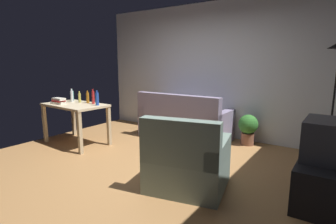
{
  "coord_description": "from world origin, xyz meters",
  "views": [
    {
      "loc": [
        2.4,
        -2.88,
        1.53
      ],
      "look_at": [
        0.1,
        0.5,
        0.75
      ],
      "focal_mm": 28.29,
      "sensor_mm": 36.0,
      "label": 1
    }
  ],
  "objects_px": {
    "bottle_tall": "(72,95)",
    "book_stack": "(59,101)",
    "tv": "(325,140)",
    "bottle_blue": "(97,99)",
    "potted_plant": "(248,127)",
    "bottle_clear": "(72,96)",
    "bottle_squat": "(80,98)",
    "bottle_amber": "(88,98)",
    "desk": "(75,110)",
    "couch": "(183,123)",
    "bottle_red": "(93,97)",
    "tv_stand": "(320,179)",
    "armchair": "(187,163)"
  },
  "relations": [
    {
      "from": "tv_stand",
      "to": "potted_plant",
      "type": "xyz_separation_m",
      "value": [
        -1.3,
        1.55,
        0.09
      ]
    },
    {
      "from": "bottle_amber",
      "to": "bottle_blue",
      "type": "distance_m",
      "value": 0.38
    },
    {
      "from": "potted_plant",
      "to": "bottle_amber",
      "type": "relative_size",
      "value": 2.42
    },
    {
      "from": "couch",
      "to": "bottle_tall",
      "type": "relative_size",
      "value": 7.71
    },
    {
      "from": "bottle_clear",
      "to": "bottle_squat",
      "type": "xyz_separation_m",
      "value": [
        0.18,
        0.04,
        -0.02
      ]
    },
    {
      "from": "bottle_tall",
      "to": "book_stack",
      "type": "bearing_deg",
      "value": -67.58
    },
    {
      "from": "tv",
      "to": "bottle_tall",
      "type": "xyz_separation_m",
      "value": [
        -4.43,
        0.06,
        0.16
      ]
    },
    {
      "from": "tv",
      "to": "desk",
      "type": "relative_size",
      "value": 0.49
    },
    {
      "from": "bottle_red",
      "to": "bottle_blue",
      "type": "distance_m",
      "value": 0.22
    },
    {
      "from": "potted_plant",
      "to": "bottle_squat",
      "type": "relative_size",
      "value": 2.62
    },
    {
      "from": "couch",
      "to": "book_stack",
      "type": "xyz_separation_m",
      "value": [
        -1.74,
        -1.6,
        0.51
      ]
    },
    {
      "from": "tv_stand",
      "to": "book_stack",
      "type": "relative_size",
      "value": 4.04
    },
    {
      "from": "desk",
      "to": "potted_plant",
      "type": "bearing_deg",
      "value": 36.04
    },
    {
      "from": "potted_plant",
      "to": "bottle_amber",
      "type": "height_order",
      "value": "bottle_amber"
    },
    {
      "from": "tv",
      "to": "bottle_squat",
      "type": "distance_m",
      "value": 4.09
    },
    {
      "from": "book_stack",
      "to": "desk",
      "type": "bearing_deg",
      "value": 31.87
    },
    {
      "from": "bottle_tall",
      "to": "tv_stand",
      "type": "bearing_deg",
      "value": -0.73
    },
    {
      "from": "bottle_tall",
      "to": "book_stack",
      "type": "xyz_separation_m",
      "value": [
        0.17,
        -0.42,
        -0.05
      ]
    },
    {
      "from": "tv_stand",
      "to": "bottle_blue",
      "type": "distance_m",
      "value": 3.58
    },
    {
      "from": "bottle_tall",
      "to": "bottle_amber",
      "type": "height_order",
      "value": "bottle_amber"
    },
    {
      "from": "tv",
      "to": "armchair",
      "type": "height_order",
      "value": "same"
    },
    {
      "from": "tv_stand",
      "to": "potted_plant",
      "type": "bearing_deg",
      "value": 40.09
    },
    {
      "from": "bottle_squat",
      "to": "bottle_amber",
      "type": "xyz_separation_m",
      "value": [
        0.18,
        0.04,
        0.01
      ]
    },
    {
      "from": "tv_stand",
      "to": "tv",
      "type": "distance_m",
      "value": 0.46
    },
    {
      "from": "desk",
      "to": "book_stack",
      "type": "height_order",
      "value": "book_stack"
    },
    {
      "from": "bottle_tall",
      "to": "bottle_amber",
      "type": "xyz_separation_m",
      "value": [
        0.53,
        -0.04,
        0.0
      ]
    },
    {
      "from": "armchair",
      "to": "bottle_amber",
      "type": "bearing_deg",
      "value": -26.42
    },
    {
      "from": "desk",
      "to": "potted_plant",
      "type": "distance_m",
      "value": 3.23
    },
    {
      "from": "tv_stand",
      "to": "bottle_clear",
      "type": "height_order",
      "value": "bottle_clear"
    },
    {
      "from": "couch",
      "to": "bottle_tall",
      "type": "xyz_separation_m",
      "value": [
        -1.91,
        -1.18,
        0.55
      ]
    },
    {
      "from": "tv",
      "to": "armchair",
      "type": "xyz_separation_m",
      "value": [
        -1.37,
        -0.6,
        -0.38
      ]
    },
    {
      "from": "tv_stand",
      "to": "bottle_blue",
      "type": "bearing_deg",
      "value": 91.27
    },
    {
      "from": "bottle_blue",
      "to": "potted_plant",
      "type": "bearing_deg",
      "value": 36.24
    },
    {
      "from": "bottle_squat",
      "to": "book_stack",
      "type": "bearing_deg",
      "value": -117.0
    },
    {
      "from": "tv",
      "to": "bottle_squat",
      "type": "bearing_deg",
      "value": 90.39
    },
    {
      "from": "desk",
      "to": "bottle_clear",
      "type": "distance_m",
      "value": 0.37
    },
    {
      "from": "bottle_clear",
      "to": "bottle_red",
      "type": "distance_m",
      "value": 0.54
    },
    {
      "from": "bottle_red",
      "to": "book_stack",
      "type": "distance_m",
      "value": 0.64
    },
    {
      "from": "bottle_squat",
      "to": "bottle_amber",
      "type": "height_order",
      "value": "bottle_amber"
    },
    {
      "from": "potted_plant",
      "to": "tv",
      "type": "bearing_deg",
      "value": -49.83
    },
    {
      "from": "tv",
      "to": "couch",
      "type": "bearing_deg",
      "value": 63.83
    },
    {
      "from": "bottle_amber",
      "to": "book_stack",
      "type": "distance_m",
      "value": 0.52
    },
    {
      "from": "bottle_clear",
      "to": "bottle_blue",
      "type": "relative_size",
      "value": 0.96
    },
    {
      "from": "tv",
      "to": "bottle_squat",
      "type": "xyz_separation_m",
      "value": [
        -4.09,
        -0.03,
        0.15
      ]
    },
    {
      "from": "bottle_blue",
      "to": "bottle_tall",
      "type": "bearing_deg",
      "value": 171.51
    },
    {
      "from": "tv",
      "to": "bottle_tall",
      "type": "height_order",
      "value": "bottle_tall"
    },
    {
      "from": "bottle_amber",
      "to": "desk",
      "type": "bearing_deg",
      "value": -113.95
    },
    {
      "from": "potted_plant",
      "to": "book_stack",
      "type": "relative_size",
      "value": 2.09
    },
    {
      "from": "bottle_squat",
      "to": "bottle_red",
      "type": "bearing_deg",
      "value": 4.76
    },
    {
      "from": "bottle_clear",
      "to": "bottle_tall",
      "type": "bearing_deg",
      "value": 143.33
    }
  ]
}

